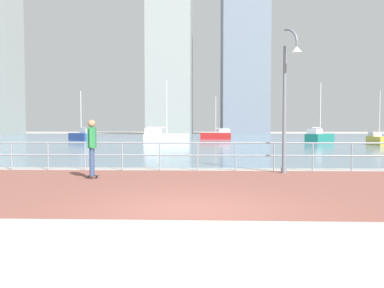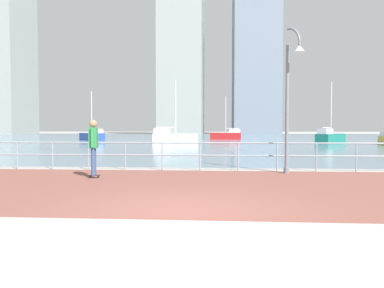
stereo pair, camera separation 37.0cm
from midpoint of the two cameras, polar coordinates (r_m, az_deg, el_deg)
ground at (r=46.83m, az=3.49°, el=0.58°), size 220.00×220.00×0.00m
brick_paving at (r=9.91m, az=1.28°, el=-6.61°), size 28.00×7.27×0.01m
harbor_water at (r=58.43m, az=3.61°, el=0.96°), size 180.00×88.00×0.00m
waterfront_railing at (r=13.44m, az=2.04°, el=-1.09°), size 25.25×0.06×1.05m
lamppost at (r=12.99m, az=15.95°, el=7.65°), size 0.56×0.74×4.99m
skateboarder at (r=11.81m, az=-14.27°, el=0.17°), size 0.41×0.56×1.83m
sailboat_white at (r=37.36m, az=-2.55°, el=1.04°), size 4.65×1.65×6.44m
sailboat_teal at (r=47.55m, az=-15.06°, el=1.24°), size 4.10×4.06×6.19m
sailboat_ivory at (r=51.11m, az=5.64°, el=1.37°), size 4.30×1.56×5.94m
sailboat_navy at (r=40.88m, az=20.97°, el=0.99°), size 3.96×4.39×6.36m
tower_glass at (r=96.38m, az=-1.45°, el=12.71°), size 10.77×16.86×38.97m
tower_concrete at (r=99.79m, az=9.93°, el=12.74°), size 11.52×16.78×40.39m
tower_beige at (r=100.82m, az=-27.22°, el=14.75°), size 10.34×12.60×48.52m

